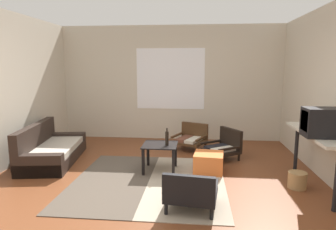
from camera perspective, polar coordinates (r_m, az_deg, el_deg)
ground_plane at (r=4.40m, az=-3.16°, el=-14.05°), size 7.80×7.80×0.00m
far_wall_with_window at (r=7.08m, az=0.50°, el=6.19°), size 5.60×0.13×2.70m
area_rug at (r=4.65m, az=-3.72°, el=-12.67°), size 2.31×2.38×0.01m
couch at (r=5.89m, az=-21.85°, el=-6.40°), size 1.03×1.81×0.70m
coffee_table at (r=4.95m, az=-1.56°, el=-6.78°), size 0.57×0.56×0.46m
armchair_by_window at (r=6.30m, az=4.49°, el=-4.36°), size 0.79×0.77×0.54m
armchair_striped_foreground at (r=3.70m, az=4.44°, el=-14.61°), size 0.69×0.64×0.52m
armchair_corner at (r=5.76m, az=10.84°, el=-5.86°), size 0.78×0.79×0.57m
ottoman_orange at (r=5.02m, az=7.89°, el=-9.13°), size 0.52×0.52×0.32m
console_shelf at (r=4.70m, az=26.64°, el=-4.22°), size 0.36×1.58×0.82m
crt_television at (r=4.40m, az=28.14°, el=-1.29°), size 0.54×0.33×0.39m
clay_vase at (r=4.91m, az=25.73°, el=-0.90°), size 0.19×0.19×0.33m
glass_bottle at (r=4.84m, az=-0.21°, el=-4.50°), size 0.06×0.06×0.29m
wicker_basket at (r=4.75m, az=23.80°, el=-11.49°), size 0.26×0.26×0.24m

